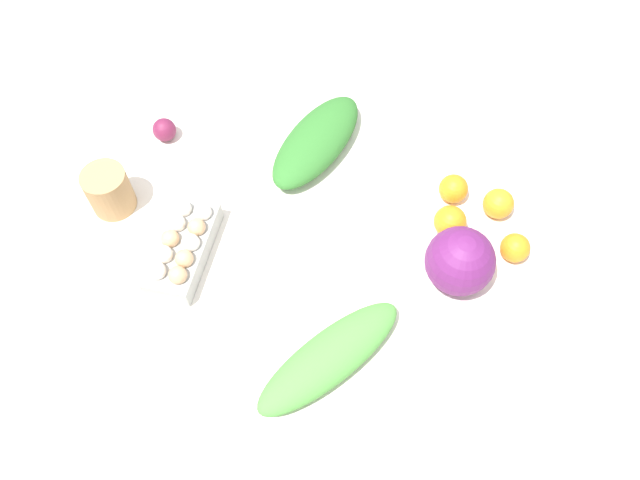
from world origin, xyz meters
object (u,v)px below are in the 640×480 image
(egg_carton, at_px, (183,247))
(orange_1, at_px, (453,189))
(greens_bunch_dandelion, at_px, (330,357))
(orange_2, at_px, (498,204))
(orange_0, at_px, (450,221))
(beet_root, at_px, (164,130))
(orange_3, at_px, (515,248))
(cabbage_purple, at_px, (460,261))
(greens_bunch_kale, at_px, (316,141))
(paper_bag, at_px, (109,191))

(egg_carton, relative_size, orange_1, 3.70)
(greens_bunch_dandelion, height_order, orange_2, orange_2)
(orange_0, distance_m, orange_1, 0.10)
(beet_root, xyz_separation_m, orange_0, (-0.71, -0.39, 0.01))
(orange_0, height_order, orange_3, orange_0)
(cabbage_purple, relative_size, greens_bunch_kale, 0.45)
(beet_root, distance_m, orange_1, 0.80)
(greens_bunch_dandelion, distance_m, orange_1, 0.56)
(egg_carton, xyz_separation_m, greens_bunch_kale, (0.05, -0.46, -0.00))
(greens_bunch_dandelion, bearing_deg, greens_bunch_kale, -36.16)
(orange_0, bearing_deg, greens_bunch_kale, 13.19)
(greens_bunch_kale, xyz_separation_m, orange_1, (-0.34, -0.18, -0.00))
(egg_carton, xyz_separation_m, orange_0, (-0.35, -0.56, -0.00))
(greens_bunch_dandelion, relative_size, orange_3, 5.38)
(greens_bunch_dandelion, bearing_deg, beet_root, -4.70)
(orange_1, relative_size, orange_2, 0.96)
(greens_bunch_kale, height_order, orange_2, greens_bunch_kale)
(cabbage_purple, height_order, orange_1, cabbage_purple)
(greens_bunch_kale, distance_m, orange_1, 0.38)
(beet_root, bearing_deg, greens_bunch_kale, -135.61)
(orange_2, bearing_deg, orange_3, 150.80)
(paper_bag, bearing_deg, beet_root, -63.86)
(cabbage_purple, bearing_deg, orange_0, -38.77)
(paper_bag, bearing_deg, greens_bunch_kale, -110.25)
(beet_root, distance_m, orange_2, 0.91)
(egg_carton, bearing_deg, paper_bag, -114.64)
(paper_bag, height_order, orange_0, paper_bag)
(orange_0, bearing_deg, egg_carton, 57.43)
(orange_3, bearing_deg, greens_bunch_dandelion, 82.53)
(cabbage_purple, height_order, orange_3, cabbage_purple)
(egg_carton, height_order, orange_3, egg_carton)
(greens_bunch_dandelion, bearing_deg, cabbage_purple, -93.57)
(greens_bunch_kale, bearing_deg, orange_3, -163.46)
(greens_bunch_kale, height_order, greens_bunch_dandelion, greens_bunch_kale)
(beet_root, bearing_deg, orange_0, -151.20)
(orange_2, distance_m, orange_3, 0.13)
(greens_bunch_kale, distance_m, orange_0, 0.42)
(greens_bunch_dandelion, xyz_separation_m, orange_0, (0.08, -0.46, 0.01))
(orange_0, bearing_deg, paper_bag, 45.64)
(cabbage_purple, bearing_deg, greens_bunch_kale, 1.19)
(egg_carton, relative_size, orange_0, 3.43)
(greens_bunch_kale, distance_m, orange_3, 0.59)
(cabbage_purple, distance_m, greens_bunch_dandelion, 0.37)
(greens_bunch_dandelion, height_order, orange_1, orange_1)
(cabbage_purple, xyz_separation_m, orange_0, (0.11, -0.09, -0.04))
(greens_bunch_dandelion, xyz_separation_m, beet_root, (0.79, -0.07, -0.00))
(orange_3, bearing_deg, orange_0, 24.94)
(egg_carton, distance_m, greens_bunch_dandelion, 0.45)
(greens_bunch_kale, relative_size, orange_3, 5.03)
(orange_1, xyz_separation_m, orange_2, (-0.11, -0.05, 0.00))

